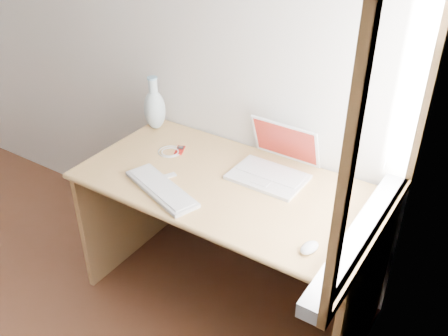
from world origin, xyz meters
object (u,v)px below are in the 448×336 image
Objects in this scene: desk at (238,211)px; vase at (155,108)px; laptop at (273,165)px; external_keyboard at (161,189)px.

vase is (-0.64, 0.16, 0.34)m from desk.
laptop is at bearing 35.26° from desk.
desk is at bearing -14.14° from vase.
laptop is 1.16× the size of vase.
desk is 0.31m from laptop.
external_keyboard is 0.63m from vase.
vase reaches higher than external_keyboard.
vase is at bearing 165.86° from desk.
desk is 3.15× the size of external_keyboard.
external_keyboard is (-0.22, -0.30, 0.23)m from desk.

